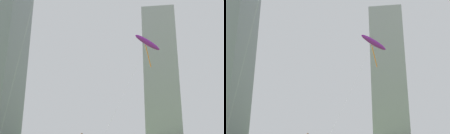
{
  "view_description": "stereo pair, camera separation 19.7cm",
  "coord_description": "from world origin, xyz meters",
  "views": [
    {
      "loc": [
        -2.15,
        -18.84,
        1.62
      ],
      "look_at": [
        0.32,
        9.94,
        9.61
      ],
      "focal_mm": 39.75,
      "sensor_mm": 36.0,
      "label": 1
    },
    {
      "loc": [
        -1.96,
        -18.85,
        1.62
      ],
      "look_at": [
        0.32,
        9.94,
        9.61
      ],
      "focal_mm": 39.75,
      "sensor_mm": 36.0,
      "label": 2
    }
  ],
  "objects": [
    {
      "name": "kite_flying_1",
      "position": [
        4.97,
        10.51,
        13.11
      ],
      "size": [
        8.6,
        7.85,
        14.18
      ],
      "color": "silver",
      "rests_on": "ground"
    },
    {
      "name": "distant_highrise_0",
      "position": [
        40.01,
        126.7,
        39.4
      ],
      "size": [
        24.51,
        27.36,
        78.8
      ],
      "primitive_type": "cube",
      "rotation": [
        0.0,
        0.0,
        -0.22
      ],
      "color": "#A8A8AD",
      "rests_on": "ground"
    }
  ]
}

